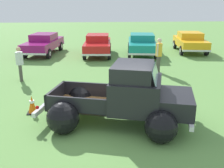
% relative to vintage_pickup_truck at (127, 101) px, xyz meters
% --- Properties ---
extents(ground_plane, '(80.00, 80.00, 0.00)m').
position_rel_vintage_pickup_truck_xyz_m(ground_plane, '(-0.37, 0.11, -0.76)').
color(ground_plane, '#609347').
extents(vintage_pickup_truck, '(4.96, 3.67, 1.96)m').
position_rel_vintage_pickup_truck_xyz_m(vintage_pickup_truck, '(0.00, 0.00, 0.00)').
color(vintage_pickup_truck, black).
rests_on(vintage_pickup_truck, ground).
extents(show_car_0, '(2.52, 4.88, 1.43)m').
position_rel_vintage_pickup_truck_xyz_m(show_car_0, '(-4.43, 11.59, 0.03)').
color(show_car_0, black).
rests_on(show_car_0, ground).
extents(show_car_1, '(2.10, 4.40, 1.43)m').
position_rel_vintage_pickup_truck_xyz_m(show_car_1, '(-0.61, 10.84, 0.02)').
color(show_car_1, black).
rests_on(show_car_1, ground).
extents(show_car_2, '(2.51, 4.63, 1.43)m').
position_rel_vintage_pickup_truck_xyz_m(show_car_2, '(2.49, 10.86, 0.03)').
color(show_car_2, black).
rests_on(show_car_2, ground).
extents(show_car_3, '(2.42, 4.42, 1.43)m').
position_rel_vintage_pickup_truck_xyz_m(show_car_3, '(6.25, 11.65, 0.03)').
color(show_car_3, black).
rests_on(show_car_3, ground).
extents(spectator_0, '(0.47, 0.49, 1.83)m').
position_rel_vintage_pickup_truck_xyz_m(spectator_0, '(2.45, 5.92, 0.30)').
color(spectator_0, '#4C4742').
rests_on(spectator_0, ground).
extents(spectator_1, '(0.41, 0.54, 1.64)m').
position_rel_vintage_pickup_truck_xyz_m(spectator_1, '(-4.43, 4.94, 0.17)').
color(spectator_1, '#4C4742').
rests_on(spectator_1, ground).
extents(lane_cone_0, '(0.36, 0.36, 0.63)m').
position_rel_vintage_pickup_truck_xyz_m(lane_cone_0, '(-3.11, 1.02, -0.45)').
color(lane_cone_0, black).
rests_on(lane_cone_0, ground).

